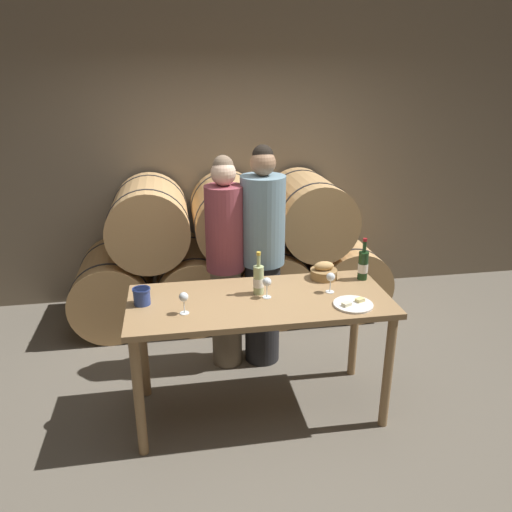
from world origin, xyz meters
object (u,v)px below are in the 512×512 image
(wine_glass_center, at_px, (331,278))
(person_right, at_px, (263,257))
(wine_bottle_white, at_px, (259,279))
(tasting_table, at_px, (260,314))
(wine_glass_far_left, at_px, (184,298))
(wine_glass_left, at_px, (267,283))
(cheese_plate, at_px, (353,304))
(wine_bottle_red, at_px, (363,265))
(person_left, at_px, (225,262))
(blue_crock, at_px, (142,296))
(bread_basket, at_px, (324,272))

(wine_glass_center, bearing_deg, person_right, 118.81)
(person_right, xyz_separation_m, wine_bottle_white, (-0.14, -0.58, 0.07))
(tasting_table, height_order, wine_glass_far_left, wine_glass_far_left)
(person_right, distance_m, wine_glass_left, 0.67)
(wine_glass_left, bearing_deg, cheese_plate, -22.13)
(wine_bottle_red, xyz_separation_m, cheese_plate, (-0.22, -0.41, -0.10))
(person_left, bearing_deg, wine_bottle_white, -74.41)
(blue_crock, height_order, wine_glass_left, wine_glass_left)
(cheese_plate, bearing_deg, wine_bottle_red, 61.96)
(tasting_table, height_order, wine_glass_center, wine_glass_center)
(tasting_table, xyz_separation_m, person_right, (0.14, 0.67, 0.15))
(wine_bottle_red, xyz_separation_m, wine_bottle_white, (-0.79, -0.12, -0.01))
(tasting_table, height_order, person_left, person_left)
(person_right, relative_size, wine_glass_center, 12.58)
(tasting_table, distance_m, person_left, 0.70)
(cheese_plate, distance_m, wine_glass_far_left, 1.09)
(wine_glass_center, bearing_deg, wine_glass_far_left, -171.26)
(cheese_plate, bearing_deg, wine_glass_far_left, 176.17)
(person_right, height_order, wine_glass_far_left, person_right)
(tasting_table, relative_size, wine_glass_center, 12.19)
(wine_glass_far_left, bearing_deg, bread_basket, 21.05)
(tasting_table, distance_m, wine_bottle_red, 0.85)
(tasting_table, bearing_deg, bread_basket, 26.88)
(bread_basket, relative_size, wine_glass_left, 1.37)
(blue_crock, xyz_separation_m, wine_glass_center, (1.27, -0.03, 0.04))
(bread_basket, distance_m, wine_glass_left, 0.54)
(bread_basket, xyz_separation_m, wine_glass_center, (-0.03, -0.24, 0.06))
(person_right, distance_m, wine_glass_far_left, 1.03)
(blue_crock, height_order, cheese_plate, blue_crock)
(blue_crock, bearing_deg, person_right, 34.13)
(person_left, xyz_separation_m, wine_bottle_red, (0.96, -0.46, 0.09))
(person_left, bearing_deg, wine_bottle_red, -25.92)
(wine_glass_left, bearing_deg, wine_bottle_white, 121.70)
(wine_bottle_white, relative_size, bread_basket, 1.54)
(wine_bottle_red, relative_size, wine_glass_left, 2.18)
(tasting_table, height_order, bread_basket, bread_basket)
(person_left, bearing_deg, cheese_plate, -49.74)
(wine_bottle_white, distance_m, wine_glass_center, 0.49)
(person_right, height_order, wine_glass_center, person_right)
(wine_bottle_red, bearing_deg, wine_glass_far_left, -165.60)
(wine_glass_center, bearing_deg, bread_basket, 83.54)
(bread_basket, xyz_separation_m, cheese_plate, (0.06, -0.47, -0.04))
(wine_glass_left, bearing_deg, wine_bottle_red, 14.39)
(wine_glass_far_left, bearing_deg, blue_crock, 146.07)
(wine_bottle_red, bearing_deg, blue_crock, -174.36)
(wine_bottle_white, distance_m, cheese_plate, 0.65)
(tasting_table, relative_size, person_right, 0.97)
(tasting_table, height_order, wine_bottle_red, wine_bottle_red)
(person_right, bearing_deg, wine_bottle_red, -35.23)
(person_right, xyz_separation_m, wine_glass_left, (-0.09, -0.66, 0.07))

